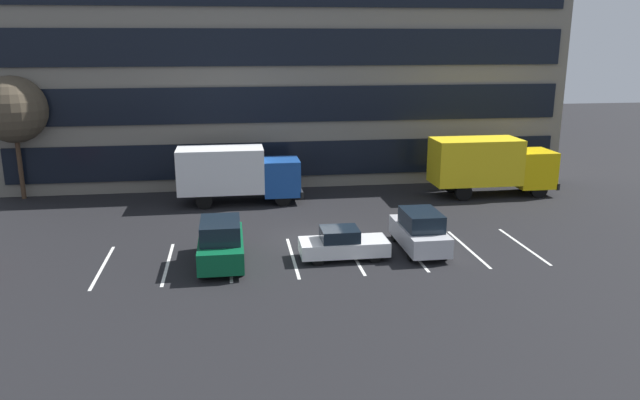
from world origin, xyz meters
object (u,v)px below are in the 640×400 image
object	(u,v)px
box_truck_yellow_all	(490,164)
sedan_white	(343,244)
suv_silver	(420,231)
bare_tree	(13,110)
suv_forest	(221,243)
box_truck_blue	(237,172)

from	to	relation	value
box_truck_yellow_all	sedan_white	distance (m)	15.26
sedan_white	suv_silver	bearing A→B (deg)	8.69
suv_silver	bare_tree	size ratio (longest dim) A/B	0.57
suv_forest	box_truck_yellow_all	bearing A→B (deg)	31.14
suv_forest	bare_tree	size ratio (longest dim) A/B	0.60
box_truck_blue	sedan_white	distance (m)	11.48
suv_forest	bare_tree	world-z (taller)	bare_tree
box_truck_yellow_all	bare_tree	size ratio (longest dim) A/B	1.04
sedan_white	suv_forest	size ratio (longest dim) A/B	0.88
sedan_white	bare_tree	distance (m)	22.90
suv_silver	bare_tree	bearing A→B (deg)	149.14
box_truck_blue	bare_tree	size ratio (longest dim) A/B	0.97
box_truck_blue	suv_silver	size ratio (longest dim) A/B	1.72
box_truck_blue	box_truck_yellow_all	bearing A→B (deg)	-1.04
sedan_white	suv_forest	distance (m)	5.47
box_truck_blue	sedan_white	size ratio (longest dim) A/B	1.84
box_truck_yellow_all	suv_forest	world-z (taller)	box_truck_yellow_all
sedan_white	bare_tree	world-z (taller)	bare_tree
box_truck_blue	box_truck_yellow_all	distance (m)	15.92
box_truck_blue	suv_forest	world-z (taller)	box_truck_blue
box_truck_blue	sedan_white	world-z (taller)	box_truck_blue
bare_tree	sedan_white	bearing A→B (deg)	-37.12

